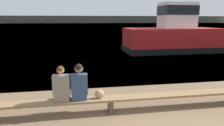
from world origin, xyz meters
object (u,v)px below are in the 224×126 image
(bench_main, at_px, (110,100))
(tugboat_red, at_px, (172,36))
(shopping_bag, at_px, (99,94))
(person_left, at_px, (61,86))
(person_right, at_px, (79,84))

(bench_main, bearing_deg, tugboat_red, 56.48)
(tugboat_red, bearing_deg, shopping_bag, 144.29)
(bench_main, bearing_deg, person_left, 179.57)
(bench_main, xyz_separation_m, tugboat_red, (6.79, 10.25, 0.89))
(person_right, distance_m, shopping_bag, 0.64)
(bench_main, relative_size, person_right, 8.37)
(person_left, height_order, person_right, person_right)
(shopping_bag, xyz_separation_m, tugboat_red, (7.11, 10.24, 0.69))
(bench_main, height_order, person_left, person_left)
(tugboat_red, bearing_deg, person_right, 142.28)
(shopping_bag, relative_size, tugboat_red, 0.03)
(person_left, xyz_separation_m, person_right, (0.48, -0.00, 0.04))
(shopping_bag, height_order, tugboat_red, tugboat_red)
(shopping_bag, bearing_deg, person_right, -179.64)
(bench_main, distance_m, person_left, 1.43)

